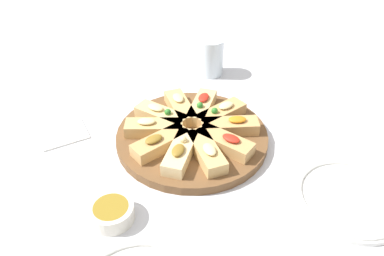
% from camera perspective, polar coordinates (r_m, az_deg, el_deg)
% --- Properties ---
extents(ground_plane, '(3.00, 3.00, 0.00)m').
position_cam_1_polar(ground_plane, '(0.89, 0.00, -1.85)').
color(ground_plane, silver).
extents(serving_board, '(0.35, 0.35, 0.02)m').
position_cam_1_polar(serving_board, '(0.88, 0.00, -1.30)').
color(serving_board, brown).
rests_on(serving_board, ground_plane).
extents(focaccia_slice_0, '(0.09, 0.14, 0.04)m').
position_cam_1_polar(focaccia_slice_0, '(0.90, -4.72, 1.91)').
color(focaccia_slice_0, '#DBB775').
rests_on(focaccia_slice_0, serving_board).
extents(focaccia_slice_1, '(0.13, 0.12, 0.04)m').
position_cam_1_polar(focaccia_slice_1, '(0.87, -5.87, 0.05)').
color(focaccia_slice_1, tan).
rests_on(focaccia_slice_1, serving_board).
extents(focaccia_slice_2, '(0.13, 0.05, 0.04)m').
position_cam_1_polar(focaccia_slice_2, '(0.82, -4.78, -2.34)').
color(focaccia_slice_2, tan).
rests_on(focaccia_slice_2, serving_board).
extents(focaccia_slice_3, '(0.13, 0.11, 0.04)m').
position_cam_1_polar(focaccia_slice_3, '(0.80, -1.75, -3.63)').
color(focaccia_slice_3, '#E5C689').
rests_on(focaccia_slice_3, serving_board).
extents(focaccia_slice_4, '(0.08, 0.14, 0.04)m').
position_cam_1_polar(focaccia_slice_4, '(0.80, 2.21, -3.57)').
color(focaccia_slice_4, tan).
rests_on(focaccia_slice_4, serving_board).
extents(focaccia_slice_5, '(0.08, 0.14, 0.04)m').
position_cam_1_polar(focaccia_slice_5, '(0.83, 4.98, -2.16)').
color(focaccia_slice_5, tan).
rests_on(focaccia_slice_5, serving_board).
extents(focaccia_slice_6, '(0.13, 0.11, 0.04)m').
position_cam_1_polar(focaccia_slice_6, '(0.87, 5.83, 0.29)').
color(focaccia_slice_6, tan).
rests_on(focaccia_slice_6, serving_board).
extents(focaccia_slice_7, '(0.13, 0.05, 0.04)m').
position_cam_1_polar(focaccia_slice_7, '(0.91, 4.34, 2.20)').
color(focaccia_slice_7, tan).
rests_on(focaccia_slice_7, serving_board).
extents(focaccia_slice_8, '(0.13, 0.11, 0.04)m').
position_cam_1_polar(focaccia_slice_8, '(0.93, 1.52, 3.25)').
color(focaccia_slice_8, '#DBB775').
rests_on(focaccia_slice_8, serving_board).
extents(focaccia_slice_9, '(0.09, 0.14, 0.04)m').
position_cam_1_polar(focaccia_slice_9, '(0.93, -1.82, 3.19)').
color(focaccia_slice_9, tan).
rests_on(focaccia_slice_9, serving_board).
extents(plate_left, '(0.21, 0.21, 0.02)m').
position_cam_1_polar(plate_left, '(0.81, 22.99, -9.79)').
color(plate_left, white).
rests_on(plate_left, ground_plane).
extents(water_glass, '(0.07, 0.07, 0.11)m').
position_cam_1_polar(water_glass, '(1.13, 2.86, 10.75)').
color(water_glass, silver).
rests_on(water_glass, ground_plane).
extents(napkin_stack, '(0.12, 0.11, 0.01)m').
position_cam_1_polar(napkin_stack, '(0.95, -19.12, -0.71)').
color(napkin_stack, white).
rests_on(napkin_stack, ground_plane).
extents(dipping_bowl, '(0.08, 0.08, 0.03)m').
position_cam_1_polar(dipping_bowl, '(0.72, -12.14, -12.42)').
color(dipping_bowl, silver).
rests_on(dipping_bowl, ground_plane).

